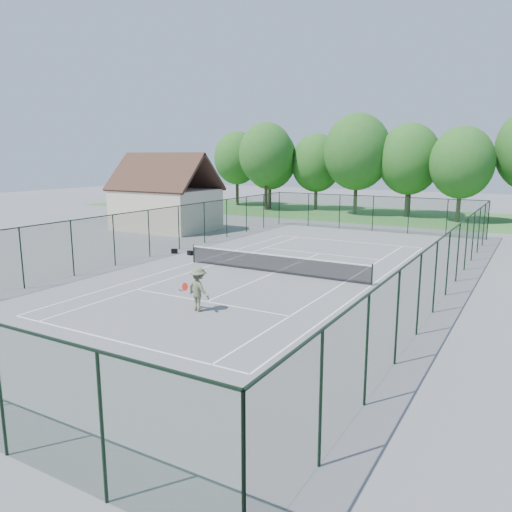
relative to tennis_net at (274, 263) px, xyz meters
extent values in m
plane|color=slate|center=(0.00, 0.00, -0.58)|extent=(140.00, 140.00, 0.00)
cube|color=#3F7C35|center=(0.00, 30.00, -0.57)|extent=(80.00, 16.00, 0.01)
cube|color=white|center=(0.00, 11.88, -0.57)|extent=(10.97, 0.08, 0.01)
cube|color=white|center=(0.00, -11.88, -0.57)|extent=(10.97, 0.08, 0.01)
cube|color=white|center=(0.00, 6.40, -0.57)|extent=(8.23, 0.08, 0.01)
cube|color=white|center=(0.00, -6.40, -0.57)|extent=(8.23, 0.08, 0.01)
cube|color=white|center=(5.49, 0.00, -0.57)|extent=(0.08, 23.77, 0.01)
cube|color=white|center=(-5.49, 0.00, -0.57)|extent=(0.08, 23.77, 0.01)
cube|color=white|center=(4.12, 0.00, -0.57)|extent=(0.08, 23.77, 0.01)
cube|color=white|center=(-4.12, 0.00, -0.57)|extent=(0.08, 23.77, 0.01)
cube|color=white|center=(0.00, 0.00, -0.57)|extent=(0.08, 12.80, 0.01)
cylinder|color=black|center=(-5.50, 0.00, -0.03)|extent=(0.08, 0.08, 1.10)
cylinder|color=black|center=(5.50, 0.00, -0.03)|extent=(0.08, 0.08, 1.10)
cube|color=black|center=(0.00, 0.00, -0.08)|extent=(11.00, 0.02, 0.96)
cube|color=white|center=(0.00, 0.00, 0.42)|extent=(11.00, 0.05, 0.07)
cube|color=#193D20|center=(0.00, 18.00, 0.92)|extent=(18.00, 0.02, 3.00)
cube|color=#193D20|center=(9.00, 0.00, 0.92)|extent=(0.02, 36.00, 3.00)
cube|color=#193D20|center=(-9.00, 0.00, 0.92)|extent=(0.02, 36.00, 3.00)
cube|color=black|center=(0.00, 18.00, 2.42)|extent=(18.00, 0.05, 0.05)
cube|color=black|center=(9.00, 0.00, 2.42)|extent=(0.05, 36.00, 0.05)
cube|color=black|center=(-9.00, 0.00, 2.42)|extent=(0.05, 36.00, 0.05)
cube|color=beige|center=(-16.00, 10.00, 1.17)|extent=(8.00, 6.00, 3.50)
cube|color=#462D21|center=(-16.00, 11.50, 4.42)|extent=(8.60, 3.27, 3.27)
cube|color=#462D21|center=(-16.00, 8.50, 4.42)|extent=(8.60, 3.27, 3.27)
cylinder|color=#433222|center=(-16.50, 30.00, 1.52)|extent=(0.40, 0.40, 4.20)
ellipsoid|color=#2E6C24|center=(-16.50, 30.00, 5.42)|extent=(6.40, 6.40, 7.40)
cylinder|color=#433222|center=(0.00, 30.00, 1.52)|extent=(0.40, 0.40, 4.20)
ellipsoid|color=#2E6C24|center=(0.00, 30.00, 5.42)|extent=(6.40, 6.40, 7.40)
cube|color=black|center=(-8.34, 1.65, -0.42)|extent=(0.45, 0.37, 0.31)
cube|color=black|center=(-7.10, 1.71, -0.43)|extent=(0.41, 0.30, 0.29)
imported|color=#656A4C|center=(0.50, -7.63, 0.35)|extent=(1.34, 0.98, 1.86)
sphere|color=#B1D640|center=(1.35, -7.23, 0.21)|extent=(0.07, 0.07, 0.07)
camera|label=1|loc=(12.51, -23.72, 5.77)|focal=35.00mm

